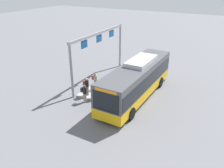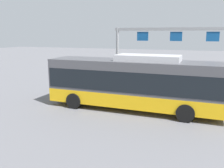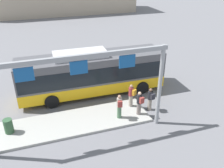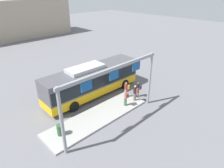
{
  "view_description": "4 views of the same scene",
  "coord_description": "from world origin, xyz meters",
  "px_view_note": "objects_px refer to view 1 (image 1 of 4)",
  "views": [
    {
      "loc": [
        17.63,
        7.13,
        9.97
      ],
      "look_at": [
        2.21,
        -1.33,
        1.9
      ],
      "focal_mm": 36.82,
      "sensor_mm": 36.0,
      "label": 1
    },
    {
      "loc": [
        -3.79,
        14.34,
        4.69
      ],
      "look_at": [
        1.47,
        -0.0,
        1.53
      ],
      "focal_mm": 38.98,
      "sensor_mm": 36.0,
      "label": 2
    },
    {
      "loc": [
        -3.83,
        -16.08,
        9.3
      ],
      "look_at": [
        0.93,
        -1.9,
        1.55
      ],
      "focal_mm": 38.67,
      "sensor_mm": 36.0,
      "label": 3
    },
    {
      "loc": [
        -11.4,
        -14.67,
        10.5
      ],
      "look_at": [
        1.52,
        -1.32,
        1.23
      ],
      "focal_mm": 31.53,
      "sensor_mm": 36.0,
      "label": 4
    }
  ],
  "objects_px": {
    "person_waiting_far": "(87,86)",
    "trash_bin": "(130,65)",
    "person_boarding": "(84,93)",
    "person_waiting_near": "(95,81)",
    "bus_main": "(137,79)",
    "person_waiting_mid": "(97,88)"
  },
  "relations": [
    {
      "from": "person_waiting_near",
      "to": "person_waiting_far",
      "type": "height_order",
      "value": "same"
    },
    {
      "from": "bus_main",
      "to": "person_waiting_near",
      "type": "height_order",
      "value": "bus_main"
    },
    {
      "from": "person_waiting_near",
      "to": "trash_bin",
      "type": "height_order",
      "value": "person_waiting_near"
    },
    {
      "from": "bus_main",
      "to": "person_waiting_near",
      "type": "xyz_separation_m",
      "value": [
        0.73,
        -4.01,
        -0.76
      ]
    },
    {
      "from": "bus_main",
      "to": "trash_bin",
      "type": "bearing_deg",
      "value": -149.82
    },
    {
      "from": "person_waiting_mid",
      "to": "person_waiting_far",
      "type": "xyz_separation_m",
      "value": [
        0.12,
        -1.08,
        0.0
      ]
    },
    {
      "from": "bus_main",
      "to": "person_waiting_far",
      "type": "height_order",
      "value": "bus_main"
    },
    {
      "from": "person_boarding",
      "to": "person_waiting_near",
      "type": "relative_size",
      "value": 1.0
    },
    {
      "from": "person_waiting_mid",
      "to": "trash_bin",
      "type": "xyz_separation_m",
      "value": [
        -7.93,
        -0.37,
        -0.44
      ]
    },
    {
      "from": "bus_main",
      "to": "person_boarding",
      "type": "xyz_separation_m",
      "value": [
        3.11,
        -3.6,
        -0.92
      ]
    },
    {
      "from": "person_waiting_mid",
      "to": "bus_main",
      "type": "bearing_deg",
      "value": 2.09
    },
    {
      "from": "person_waiting_far",
      "to": "person_boarding",
      "type": "bearing_deg",
      "value": -76.67
    },
    {
      "from": "person_waiting_near",
      "to": "person_waiting_mid",
      "type": "xyz_separation_m",
      "value": [
        1.25,
        1.05,
        0.0
      ]
    },
    {
      "from": "trash_bin",
      "to": "person_boarding",
      "type": "bearing_deg",
      "value": -1.66
    },
    {
      "from": "bus_main",
      "to": "person_waiting_near",
      "type": "bearing_deg",
      "value": -78.8
    },
    {
      "from": "person_waiting_far",
      "to": "trash_bin",
      "type": "distance_m",
      "value": 8.1
    },
    {
      "from": "bus_main",
      "to": "person_waiting_far",
      "type": "xyz_separation_m",
      "value": [
        2.1,
        -4.04,
        -0.76
      ]
    },
    {
      "from": "person_waiting_far",
      "to": "trash_bin",
      "type": "relative_size",
      "value": 1.86
    },
    {
      "from": "bus_main",
      "to": "trash_bin",
      "type": "height_order",
      "value": "bus_main"
    },
    {
      "from": "person_waiting_far",
      "to": "trash_bin",
      "type": "height_order",
      "value": "person_waiting_far"
    },
    {
      "from": "person_waiting_far",
      "to": "trash_bin",
      "type": "bearing_deg",
      "value": 74.63
    },
    {
      "from": "person_waiting_mid",
      "to": "person_waiting_far",
      "type": "height_order",
      "value": "same"
    }
  ]
}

